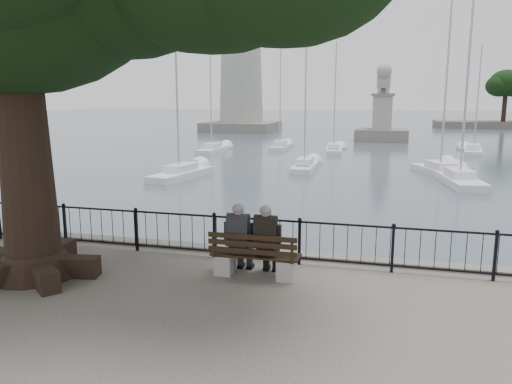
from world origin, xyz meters
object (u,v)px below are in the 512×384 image
(bench, at_px, (255,261))
(lion_monument, at_px, (382,122))
(lighthouse, at_px, (241,40))
(person_left, at_px, (240,241))
(person_right, at_px, (267,243))

(bench, distance_m, lion_monument, 48.50)
(bench, distance_m, lighthouse, 64.24)
(person_left, bearing_deg, person_right, -0.36)
(bench, height_order, person_right, person_right)
(person_left, bearing_deg, lighthouse, 106.51)
(person_left, distance_m, person_right, 0.58)
(lion_monument, bearing_deg, person_left, -92.48)
(lighthouse, bearing_deg, lion_monument, -31.10)
(person_left, distance_m, lion_monument, 48.40)
(person_left, relative_size, lion_monument, 0.18)
(person_right, xyz_separation_m, lighthouse, (-18.49, 60.42, 11.06))
(person_right, distance_m, lion_monument, 48.38)
(lighthouse, bearing_deg, person_left, -73.49)
(bench, distance_m, person_left, 0.52)
(person_left, bearing_deg, bench, -17.56)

